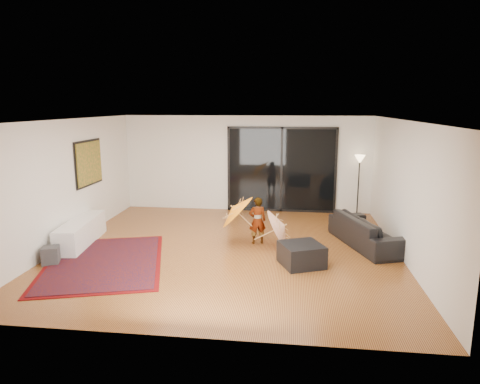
% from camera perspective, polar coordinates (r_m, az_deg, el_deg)
% --- Properties ---
extents(floor, '(7.00, 7.00, 0.00)m').
position_cam_1_polar(floor, '(9.10, -1.58, -7.68)').
color(floor, '#9C622A').
rests_on(floor, ground).
extents(ceiling, '(7.00, 7.00, 0.00)m').
position_cam_1_polar(ceiling, '(8.59, -1.69, 9.58)').
color(ceiling, white).
rests_on(ceiling, wall_back).
extents(wall_back, '(7.00, 0.00, 7.00)m').
position_cam_1_polar(wall_back, '(12.17, 0.85, 3.79)').
color(wall_back, silver).
rests_on(wall_back, floor).
extents(wall_front, '(7.00, 0.00, 7.00)m').
position_cam_1_polar(wall_front, '(5.41, -7.24, -6.26)').
color(wall_front, silver).
rests_on(wall_front, floor).
extents(wall_left, '(0.00, 7.00, 7.00)m').
position_cam_1_polar(wall_left, '(9.89, -22.11, 1.12)').
color(wall_left, silver).
rests_on(wall_left, floor).
extents(wall_right, '(0.00, 7.00, 7.00)m').
position_cam_1_polar(wall_right, '(8.92, 21.18, 0.14)').
color(wall_right, silver).
rests_on(wall_right, floor).
extents(sliding_door, '(3.06, 0.07, 2.40)m').
position_cam_1_polar(sliding_door, '(12.10, 5.55, 2.97)').
color(sliding_door, black).
rests_on(sliding_door, wall_back).
extents(painting, '(0.04, 1.28, 1.08)m').
position_cam_1_polar(painting, '(10.70, -19.49, 3.67)').
color(painting, black).
rests_on(painting, wall_left).
extents(media_console, '(0.70, 1.97, 0.53)m').
position_cam_1_polar(media_console, '(10.00, -20.44, -5.04)').
color(media_console, white).
rests_on(media_console, floor).
extents(speaker, '(0.38, 0.38, 0.34)m').
position_cam_1_polar(speaker, '(9.02, -23.92, -7.73)').
color(speaker, '#424244').
rests_on(speaker, floor).
extents(persian_rug, '(2.92, 3.51, 0.02)m').
position_cam_1_polar(persian_rug, '(8.79, -17.68, -8.89)').
color(persian_rug, '#5A0709').
rests_on(persian_rug, floor).
extents(sofa, '(1.53, 2.35, 0.64)m').
position_cam_1_polar(sofa, '(9.66, 16.65, -5.02)').
color(sofa, black).
rests_on(sofa, floor).
extents(ottoman, '(0.96, 0.96, 0.42)m').
position_cam_1_polar(ottoman, '(8.27, 8.20, -8.26)').
color(ottoman, black).
rests_on(ottoman, floor).
extents(floor_lamp, '(0.29, 0.29, 1.67)m').
position_cam_1_polar(floor_lamp, '(12.00, 15.62, 3.10)').
color(floor_lamp, black).
rests_on(floor_lamp, floor).
extents(child, '(0.43, 0.34, 1.03)m').
position_cam_1_polar(child, '(9.36, 2.34, -3.82)').
color(child, '#999999').
rests_on(child, floor).
extents(parasol_orange, '(0.76, 0.92, 0.91)m').
position_cam_1_polar(parasol_orange, '(9.31, -1.05, -2.50)').
color(parasol_orange, orange).
rests_on(parasol_orange, child).
extents(parasol_white, '(0.58, 0.88, 0.94)m').
position_cam_1_polar(parasol_white, '(9.19, 6.00, -4.24)').
color(parasol_white, white).
rests_on(parasol_white, floor).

